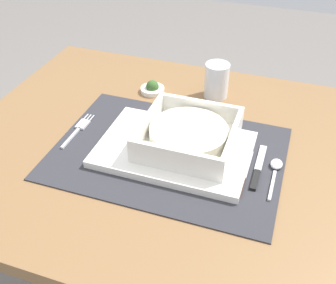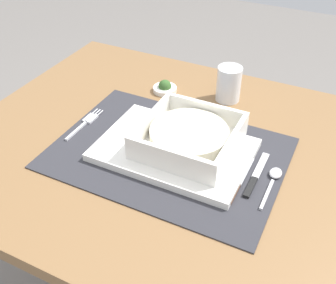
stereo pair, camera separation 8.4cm
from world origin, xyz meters
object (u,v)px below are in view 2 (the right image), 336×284
(butter_knife, at_px, (255,177))
(condiment_saucer, at_px, (165,88))
(spoon, at_px, (273,178))
(drinking_glass, at_px, (229,85))
(bread_knife, at_px, (239,182))
(fork, at_px, (87,122))
(dining_table, at_px, (172,180))
(porridge_bowl, at_px, (189,137))

(butter_knife, xyz_separation_m, condiment_saucer, (-0.31, 0.22, 0.00))
(spoon, bearing_deg, drinking_glass, 122.69)
(bread_knife, height_order, drinking_glass, drinking_glass)
(drinking_glass, relative_size, condiment_saucer, 1.44)
(fork, relative_size, bread_knife, 0.95)
(fork, relative_size, drinking_glass, 1.52)
(butter_knife, distance_m, bread_knife, 0.04)
(condiment_saucer, bearing_deg, butter_knife, -35.79)
(dining_table, relative_size, drinking_glass, 10.56)
(fork, bearing_deg, dining_table, 1.41)
(dining_table, relative_size, spoon, 8.03)
(porridge_bowl, relative_size, butter_knife, 1.37)
(spoon, bearing_deg, butter_knife, -168.00)
(spoon, xyz_separation_m, condiment_saucer, (-0.34, 0.21, 0.00))
(fork, bearing_deg, condiment_saucer, 62.82)
(bread_knife, bearing_deg, spoon, 30.10)
(porridge_bowl, bearing_deg, fork, -178.36)
(condiment_saucer, bearing_deg, bread_knife, -41.43)
(porridge_bowl, height_order, fork, porridge_bowl)
(dining_table, relative_size, butter_knife, 6.66)
(fork, distance_m, drinking_glass, 0.36)
(spoon, height_order, butter_knife, spoon)
(bread_knife, bearing_deg, dining_table, 158.98)
(dining_table, bearing_deg, butter_knife, -7.63)
(dining_table, height_order, bread_knife, bread_knife)
(fork, bearing_deg, bread_knife, -8.45)
(spoon, bearing_deg, fork, 176.07)
(porridge_bowl, height_order, butter_knife, porridge_bowl)
(bread_knife, bearing_deg, porridge_bowl, 156.33)
(dining_table, distance_m, condiment_saucer, 0.25)
(drinking_glass, bearing_deg, butter_knife, -59.89)
(dining_table, height_order, porridge_bowl, porridge_bowl)
(porridge_bowl, relative_size, spoon, 1.65)
(condiment_saucer, bearing_deg, fork, -114.69)
(porridge_bowl, bearing_deg, drinking_glass, 89.69)
(fork, relative_size, spoon, 1.15)
(condiment_saucer, bearing_deg, porridge_bowl, -52.23)
(dining_table, height_order, drinking_glass, drinking_glass)
(spoon, bearing_deg, condiment_saucer, 144.40)
(butter_knife, height_order, bread_knife, same)
(fork, height_order, spoon, spoon)
(fork, distance_m, bread_knife, 0.38)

